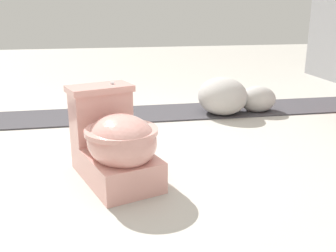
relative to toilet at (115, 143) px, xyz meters
The scene contains 5 objects.
ground_plane 0.32m from the toilet, 128.86° to the left, with size 14.00×14.00×0.00m, color #B7B2A8.
gravel_strip 1.53m from the toilet, 153.05° to the left, with size 0.56×8.00×0.01m, color #423F44.
toilet is the anchor object (origin of this frame).
boulder_near 1.59m from the toilet, 140.03° to the left, with size 0.45×0.43×0.34m, color #B7B2AD.
boulder_far 1.85m from the toilet, 132.19° to the left, with size 0.34×0.27×0.24m, color #B7B2AD.
Camera 1 is at (2.22, -0.27, 0.95)m, focal length 42.00 mm.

